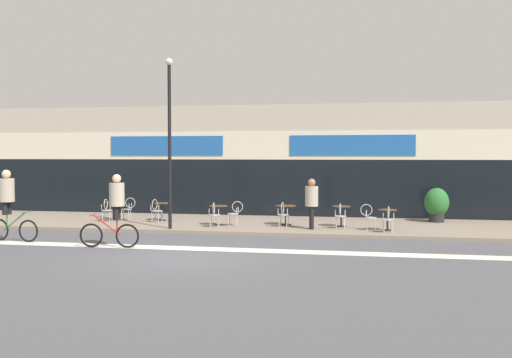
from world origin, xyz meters
TOP-DOWN VIEW (x-y plane):
  - ground_plane at (0.00, 0.00)m, footprint 120.00×120.00m
  - sidewalk_slab at (0.00, 7.25)m, footprint 40.00×5.50m
  - storefront_facade at (0.00, 11.96)m, footprint 40.00×4.06m
  - bike_lane_stripe at (0.00, 1.52)m, footprint 36.00×0.70m
  - bistro_table_0 at (-5.25, 7.13)m, footprint 0.73×0.73m
  - bistro_table_1 at (-3.28, 7.32)m, footprint 0.65×0.65m
  - bistro_table_2 at (-0.69, 6.23)m, footprint 0.68×0.68m
  - bistro_table_3 at (1.74, 6.81)m, footprint 0.76×0.76m
  - bistro_table_4 at (3.80, 6.68)m, footprint 0.67×0.67m
  - bistro_table_5 at (5.42, 5.85)m, footprint 0.63×0.63m
  - cafe_chair_0_near at (-5.25, 6.51)m, footprint 0.45×0.60m
  - cafe_chair_0_side at (-4.63, 7.14)m, footprint 0.60×0.44m
  - cafe_chair_1_near at (-3.29, 6.70)m, footprint 0.45×0.60m
  - cafe_chair_2_near at (-0.68, 5.61)m, footprint 0.44×0.60m
  - cafe_chair_2_side at (-0.06, 6.24)m, footprint 0.59×0.43m
  - cafe_chair_3_near at (1.74, 6.19)m, footprint 0.43×0.59m
  - cafe_chair_4_near at (3.79, 6.05)m, footprint 0.41×0.58m
  - cafe_chair_5_near at (5.42, 5.22)m, footprint 0.43×0.59m
  - cafe_chair_5_side at (4.79, 5.85)m, footprint 0.58×0.41m
  - planter_pot at (7.34, 8.87)m, footprint 0.93×0.93m
  - lamp_post at (-2.11, 4.93)m, footprint 0.26×0.26m
  - cyclist_0 at (-6.36, 1.81)m, footprint 1.79×0.57m
  - cyclist_1 at (-2.51, 1.23)m, footprint 1.81×0.54m
  - pedestrian_near_end at (2.81, 5.77)m, footprint 0.52×0.52m

SIDE VIEW (x-z plane):
  - ground_plane at x=0.00m, z-range 0.00..0.00m
  - bike_lane_stripe at x=0.00m, z-range 0.00..0.01m
  - sidewalk_slab at x=0.00m, z-range 0.00..0.12m
  - bistro_table_1 at x=-3.28m, z-range 0.27..0.97m
  - bistro_table_5 at x=5.42m, z-range 0.27..1.00m
  - cafe_chair_0_near at x=-5.25m, z-range 0.19..1.09m
  - cafe_chair_0_side at x=-4.63m, z-range 0.19..1.09m
  - cafe_chair_1_near at x=-3.29m, z-range 0.19..1.09m
  - cafe_chair_2_near at x=-0.68m, z-range 0.19..1.09m
  - cafe_chair_2_side at x=-0.06m, z-range 0.19..1.09m
  - cafe_chair_3_near at x=1.74m, z-range 0.19..1.09m
  - cafe_chair_4_near at x=3.79m, z-range 0.19..1.09m
  - cafe_chair_5_near at x=5.42m, z-range 0.19..1.09m
  - cafe_chair_5_side at x=4.79m, z-range 0.19..1.09m
  - bistro_table_2 at x=-0.69m, z-range 0.27..1.00m
  - bistro_table_0 at x=-5.25m, z-range 0.28..1.00m
  - bistro_table_3 at x=1.74m, z-range 0.28..1.00m
  - bistro_table_4 at x=3.80m, z-range 0.28..1.03m
  - planter_pot at x=7.34m, z-range 0.16..1.48m
  - pedestrian_near_end at x=2.81m, z-range 0.29..2.05m
  - cyclist_1 at x=-2.51m, z-range 0.16..2.33m
  - cyclist_0 at x=-6.36m, z-range 0.21..2.46m
  - storefront_facade at x=0.00m, z-range -0.01..4.86m
  - lamp_post at x=-2.11m, z-range 0.53..6.51m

